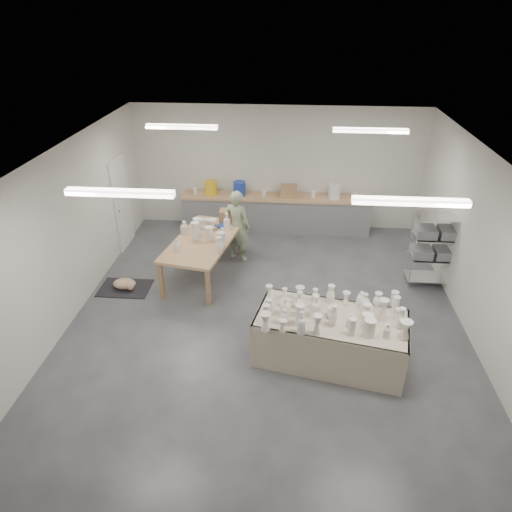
# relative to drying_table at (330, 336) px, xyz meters

# --- Properties ---
(room) EXTENTS (8.00, 8.02, 3.00)m
(room) POSITION_rel_drying_table_xyz_m (-1.17, 1.13, 1.60)
(room) COLOR #424449
(room) RESTS_ON ground
(back_counter) EXTENTS (4.60, 0.60, 1.24)m
(back_counter) POSITION_rel_drying_table_xyz_m (-1.07, 4.72, 0.03)
(back_counter) COLOR tan
(back_counter) RESTS_ON ground
(wire_shelf) EXTENTS (0.88, 0.48, 1.80)m
(wire_shelf) POSITION_rel_drying_table_xyz_m (2.14, 2.44, 0.47)
(wire_shelf) COLOR silver
(wire_shelf) RESTS_ON ground
(drying_table) EXTENTS (2.48, 1.54, 1.19)m
(drying_table) POSITION_rel_drying_table_xyz_m (0.00, 0.00, 0.00)
(drying_table) COLOR olive
(drying_table) RESTS_ON ground
(work_table) EXTENTS (1.49, 2.36, 1.20)m
(work_table) POSITION_rel_drying_table_xyz_m (-2.40, 2.55, 0.39)
(work_table) COLOR tan
(work_table) RESTS_ON ground
(rug) EXTENTS (1.00, 0.70, 0.02)m
(rug) POSITION_rel_drying_table_xyz_m (-3.96, 1.74, -0.44)
(rug) COLOR black
(rug) RESTS_ON ground
(cat) EXTENTS (0.54, 0.45, 0.20)m
(cat) POSITION_rel_drying_table_xyz_m (-3.94, 1.73, -0.33)
(cat) COLOR white
(cat) RESTS_ON rug
(potter) EXTENTS (0.69, 0.57, 1.62)m
(potter) POSITION_rel_drying_table_xyz_m (-1.84, 3.15, 0.36)
(potter) COLOR gray
(potter) RESTS_ON ground
(red_stool) EXTENTS (0.43, 0.43, 0.34)m
(red_stool) POSITION_rel_drying_table_xyz_m (-1.84, 3.42, -0.15)
(red_stool) COLOR #A41718
(red_stool) RESTS_ON ground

